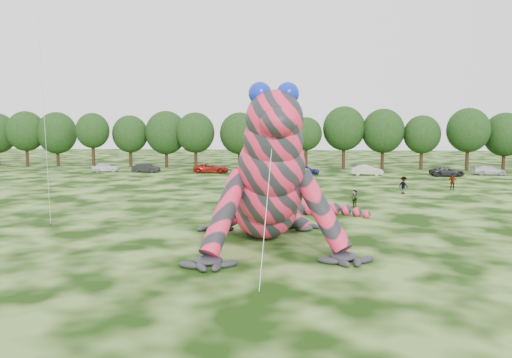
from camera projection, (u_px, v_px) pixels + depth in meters
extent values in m
plane|color=#16330A|center=(294.00, 263.00, 27.08)|extent=(240.00, 240.00, 0.00)
cylinder|color=silver|center=(42.00, 87.00, 33.55)|extent=(0.02, 0.02, 20.66)
cylinder|color=#382314|center=(51.00, 224.00, 37.12)|extent=(0.08, 0.08, 0.24)
imported|color=white|center=(106.00, 167.00, 78.57)|extent=(4.42, 2.50, 1.42)
imported|color=black|center=(146.00, 168.00, 77.83)|extent=(4.42, 1.84, 1.42)
imported|color=maroon|center=(211.00, 168.00, 76.79)|extent=(5.61, 2.85, 1.52)
imported|color=#AEB3B9|center=(270.00, 169.00, 76.44)|extent=(4.92, 2.47, 1.37)
imported|color=#161945|center=(305.00, 170.00, 74.25)|extent=(4.24, 1.77, 1.44)
imported|color=#B9B5AA|center=(367.00, 170.00, 73.45)|extent=(4.66, 1.85, 1.51)
imported|color=#27272A|center=(447.00, 172.00, 71.94)|extent=(5.20, 3.03, 1.36)
imported|color=silver|center=(489.00, 170.00, 73.90)|extent=(4.81, 2.02, 1.39)
imported|color=gray|center=(259.00, 191.00, 50.61)|extent=(0.97, 0.95, 1.57)
imported|color=gray|center=(452.00, 182.00, 57.06)|extent=(1.16, 0.69, 1.84)
imported|color=gray|center=(404.00, 185.00, 53.76)|extent=(1.31, 1.40, 1.89)
imported|color=gray|center=(354.00, 199.00, 44.97)|extent=(1.17, 1.53, 1.61)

